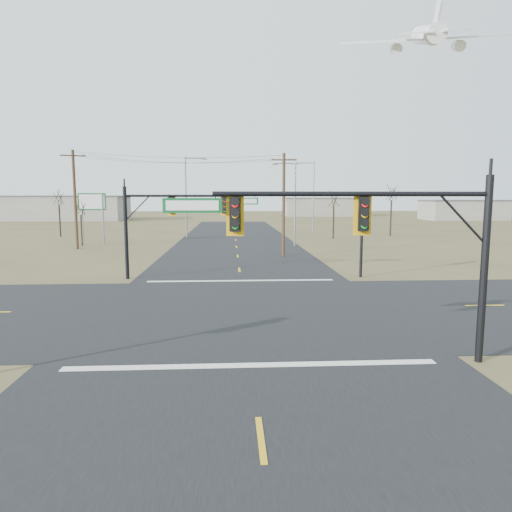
{
  "coord_description": "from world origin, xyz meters",
  "views": [
    {
      "loc": [
        -0.65,
        -21.54,
        5.38
      ],
      "look_at": [
        0.62,
        1.0,
        2.47
      ],
      "focal_mm": 32.0,
      "sensor_mm": 36.0,
      "label": 1
    }
  ],
  "objects_px": {
    "utility_pole_near": "(284,203)",
    "bare_tree_d": "(392,192)",
    "utility_pole_far": "(75,198)",
    "bare_tree_c": "(334,199)",
    "streetlight_c": "(188,192)",
    "highway_sign": "(92,208)",
    "mast_arm_near": "(360,227)",
    "pedestal_signal_ne": "(362,227)",
    "bare_tree_a": "(80,207)",
    "streetlight_a": "(293,199)",
    "streetlight_b": "(312,193)",
    "mast_arm_far": "(176,212)",
    "bare_tree_b": "(59,197)"
  },
  "relations": [
    {
      "from": "mast_arm_far",
      "to": "bare_tree_d",
      "type": "height_order",
      "value": "bare_tree_d"
    },
    {
      "from": "bare_tree_d",
      "to": "utility_pole_near",
      "type": "bearing_deg",
      "value": -129.16
    },
    {
      "from": "pedestal_signal_ne",
      "to": "streetlight_b",
      "type": "relative_size",
      "value": 0.45
    },
    {
      "from": "pedestal_signal_ne",
      "to": "streetlight_a",
      "type": "distance_m",
      "value": 19.8
    },
    {
      "from": "streetlight_a",
      "to": "bare_tree_b",
      "type": "distance_m",
      "value": 33.5
    },
    {
      "from": "mast_arm_far",
      "to": "bare_tree_d",
      "type": "relative_size",
      "value": 1.17
    },
    {
      "from": "streetlight_a",
      "to": "pedestal_signal_ne",
      "type": "bearing_deg",
      "value": -87.87
    },
    {
      "from": "mast_arm_far",
      "to": "utility_pole_far",
      "type": "height_order",
      "value": "utility_pole_far"
    },
    {
      "from": "mast_arm_far",
      "to": "utility_pole_near",
      "type": "distance_m",
      "value": 13.74
    },
    {
      "from": "mast_arm_far",
      "to": "bare_tree_c",
      "type": "height_order",
      "value": "bare_tree_c"
    },
    {
      "from": "highway_sign",
      "to": "streetlight_c",
      "type": "xyz_separation_m",
      "value": [
        10.22,
        8.12,
        1.86
      ]
    },
    {
      "from": "bare_tree_a",
      "to": "highway_sign",
      "type": "bearing_deg",
      "value": 73.51
    },
    {
      "from": "bare_tree_b",
      "to": "bare_tree_c",
      "type": "height_order",
      "value": "bare_tree_b"
    },
    {
      "from": "streetlight_c",
      "to": "streetlight_a",
      "type": "bearing_deg",
      "value": -40.84
    },
    {
      "from": "mast_arm_near",
      "to": "utility_pole_near",
      "type": "xyz_separation_m",
      "value": [
        0.75,
        27.13,
        0.39
      ]
    },
    {
      "from": "utility_pole_far",
      "to": "streetlight_a",
      "type": "bearing_deg",
      "value": 2.85
    },
    {
      "from": "streetlight_a",
      "to": "bare_tree_b",
      "type": "height_order",
      "value": "streetlight_a"
    },
    {
      "from": "bare_tree_c",
      "to": "streetlight_a",
      "type": "bearing_deg",
      "value": -124.95
    },
    {
      "from": "bare_tree_d",
      "to": "pedestal_signal_ne",
      "type": "bearing_deg",
      "value": -112.56
    },
    {
      "from": "streetlight_a",
      "to": "streetlight_b",
      "type": "xyz_separation_m",
      "value": [
        5.45,
        18.93,
        0.82
      ]
    },
    {
      "from": "bare_tree_a",
      "to": "utility_pole_near",
      "type": "bearing_deg",
      "value": -26.04
    },
    {
      "from": "utility_pole_near",
      "to": "streetlight_a",
      "type": "bearing_deg",
      "value": 76.46
    },
    {
      "from": "bare_tree_a",
      "to": "bare_tree_b",
      "type": "bearing_deg",
      "value": 118.85
    },
    {
      "from": "pedestal_signal_ne",
      "to": "utility_pole_near",
      "type": "distance_m",
      "value": 11.99
    },
    {
      "from": "mast_arm_near",
      "to": "bare_tree_c",
      "type": "height_order",
      "value": "bare_tree_c"
    },
    {
      "from": "bare_tree_a",
      "to": "streetlight_c",
      "type": "bearing_deg",
      "value": 43.45
    },
    {
      "from": "bare_tree_a",
      "to": "bare_tree_c",
      "type": "xyz_separation_m",
      "value": [
        30.04,
        7.51,
        0.92
      ]
    },
    {
      "from": "utility_pole_near",
      "to": "bare_tree_a",
      "type": "distance_m",
      "value": 23.77
    },
    {
      "from": "bare_tree_a",
      "to": "bare_tree_c",
      "type": "relative_size",
      "value": 0.82
    },
    {
      "from": "bare_tree_c",
      "to": "bare_tree_d",
      "type": "relative_size",
      "value": 0.88
    },
    {
      "from": "utility_pole_far",
      "to": "highway_sign",
      "type": "xyz_separation_m",
      "value": [
        0.13,
        5.32,
        -1.12
      ]
    },
    {
      "from": "mast_arm_near",
      "to": "utility_pole_near",
      "type": "bearing_deg",
      "value": 98.0
    },
    {
      "from": "mast_arm_far",
      "to": "streetlight_a",
      "type": "xyz_separation_m",
      "value": [
        10.42,
        19.29,
        0.75
      ]
    },
    {
      "from": "bare_tree_c",
      "to": "streetlight_b",
      "type": "bearing_deg",
      "value": 97.32
    },
    {
      "from": "pedestal_signal_ne",
      "to": "streetlight_c",
      "type": "height_order",
      "value": "streetlight_c"
    },
    {
      "from": "utility_pole_far",
      "to": "streetlight_b",
      "type": "bearing_deg",
      "value": 35.32
    },
    {
      "from": "utility_pole_far",
      "to": "bare_tree_c",
      "type": "xyz_separation_m",
      "value": [
        29.53,
        10.66,
        -0.08
      ]
    },
    {
      "from": "streetlight_c",
      "to": "highway_sign",
      "type": "bearing_deg",
      "value": -137.87
    },
    {
      "from": "highway_sign",
      "to": "bare_tree_d",
      "type": "relative_size",
      "value": 0.78
    },
    {
      "from": "mast_arm_far",
      "to": "streetlight_a",
      "type": "distance_m",
      "value": 21.94
    },
    {
      "from": "streetlight_c",
      "to": "bare_tree_b",
      "type": "distance_m",
      "value": 17.85
    },
    {
      "from": "mast_arm_near",
      "to": "utility_pole_near",
      "type": "height_order",
      "value": "utility_pole_near"
    },
    {
      "from": "utility_pole_near",
      "to": "utility_pole_far",
      "type": "distance_m",
      "value": 22.09
    },
    {
      "from": "utility_pole_near",
      "to": "bare_tree_d",
      "type": "height_order",
      "value": "utility_pole_near"
    },
    {
      "from": "bare_tree_b",
      "to": "bare_tree_d",
      "type": "bearing_deg",
      "value": -1.47
    },
    {
      "from": "bare_tree_a",
      "to": "mast_arm_far",
      "type": "bearing_deg",
      "value": -58.68
    },
    {
      "from": "bare_tree_d",
      "to": "highway_sign",
      "type": "bearing_deg",
      "value": -166.67
    },
    {
      "from": "pedestal_signal_ne",
      "to": "streetlight_c",
      "type": "relative_size",
      "value": 0.44
    },
    {
      "from": "pedestal_signal_ne",
      "to": "bare_tree_b",
      "type": "xyz_separation_m",
      "value": [
        -32.2,
        34.08,
        2.02
      ]
    },
    {
      "from": "mast_arm_near",
      "to": "bare_tree_b",
      "type": "relative_size",
      "value": 1.52
    }
  ]
}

